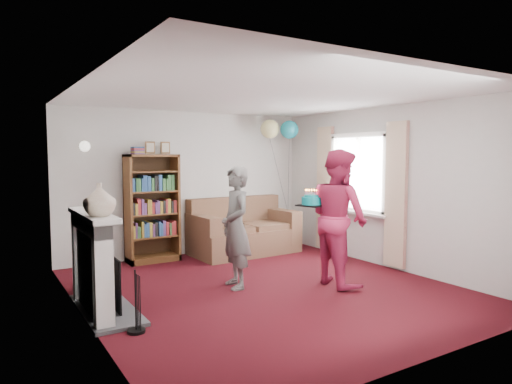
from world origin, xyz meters
TOP-DOWN VIEW (x-y plane):
  - ground at (0.00, 0.00)m, footprint 5.00×5.00m
  - wall_back at (0.00, 2.51)m, footprint 4.50×0.02m
  - wall_left at (-2.26, 0.00)m, footprint 0.02×5.00m
  - wall_right at (2.26, 0.00)m, footprint 0.02×5.00m
  - ceiling at (0.00, 0.00)m, footprint 4.50×5.00m
  - fireplace at (-2.09, 0.19)m, footprint 0.55×1.80m
  - window_bay at (2.21, 0.60)m, footprint 0.14×2.02m
  - wall_sconce at (-1.75, 2.36)m, footprint 0.16×0.23m
  - bookcase at (-0.74, 2.30)m, footprint 0.83×0.42m
  - sofa at (0.85, 2.08)m, footprint 1.85×0.98m
  - wicker_basket at (-1.90, 1.08)m, footprint 0.44×0.44m
  - person_striped at (-0.30, 0.26)m, footprint 0.47×0.64m
  - person_magenta at (0.95, -0.34)m, footprint 0.78×0.95m
  - birthday_cake at (0.63, -0.15)m, footprint 0.32×0.32m
  - balloons at (1.64, 2.06)m, footprint 0.78×0.44m
  - mantel_vase at (-2.12, -0.15)m, footprint 0.43×0.43m

SIDE VIEW (x-z plane):
  - ground at x=0.00m, z-range 0.00..0.00m
  - wicker_basket at x=-1.90m, z-range -0.02..0.38m
  - sofa at x=0.85m, z-range -0.13..0.85m
  - fireplace at x=-2.09m, z-range -0.05..1.07m
  - person_striped at x=-0.30m, z-range 0.00..1.60m
  - bookcase at x=-0.74m, z-range -0.12..1.85m
  - person_magenta at x=0.95m, z-range 0.00..1.83m
  - birthday_cake at x=0.63m, z-range 1.02..1.25m
  - window_bay at x=2.21m, z-range 0.10..2.30m
  - wall_back at x=0.00m, z-range 0.00..2.50m
  - wall_left at x=-2.26m, z-range 0.00..2.50m
  - wall_right at x=2.26m, z-range 0.00..2.50m
  - mantel_vase at x=-2.12m, z-range 1.12..1.46m
  - wall_sconce at x=-1.75m, z-range 1.80..1.96m
  - balloons at x=1.64m, z-range 1.37..3.07m
  - ceiling at x=0.00m, z-range 2.50..2.51m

